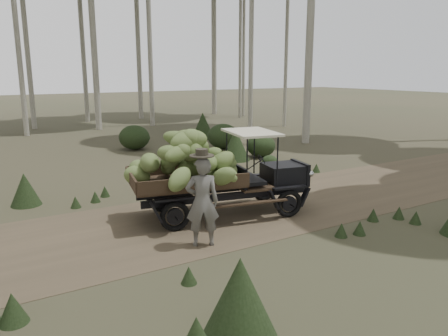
# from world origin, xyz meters

# --- Properties ---
(ground) EXTENTS (120.00, 120.00, 0.00)m
(ground) POSITION_xyz_m (0.00, 0.00, 0.00)
(ground) COLOR #473D2B
(ground) RESTS_ON ground
(dirt_track) EXTENTS (70.00, 4.00, 0.01)m
(dirt_track) POSITION_xyz_m (0.00, 0.00, 0.00)
(dirt_track) COLOR brown
(dirt_track) RESTS_ON ground
(banana_truck) EXTENTS (4.53, 2.47, 2.22)m
(banana_truck) POSITION_xyz_m (-0.59, 0.06, 1.29)
(banana_truck) COLOR black
(banana_truck) RESTS_ON ground
(farmer) EXTENTS (0.77, 0.64, 1.95)m
(farmer) POSITION_xyz_m (-1.40, -1.41, 0.92)
(farmer) COLOR #595751
(farmer) RESTS_ON ground
(undergrowth) EXTENTS (20.46, 22.26, 1.34)m
(undergrowth) POSITION_xyz_m (0.78, -0.75, 0.54)
(undergrowth) COLOR #233319
(undergrowth) RESTS_ON ground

